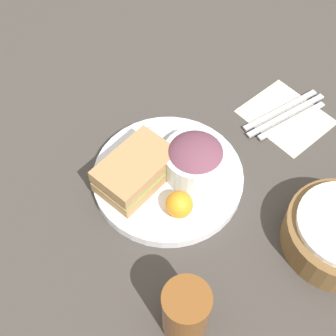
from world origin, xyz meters
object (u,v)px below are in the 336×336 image
salad_bowl (195,159)px  fork (281,110)px  drink_glass (186,312)px  knife (286,115)px  sandwich (136,171)px  dressing_cup (159,143)px  spoon (292,121)px  plate (168,177)px

salad_bowl → fork: bearing=-179.6°
drink_glass → knife: (-0.46, -0.18, -0.05)m
fork → knife: (0.00, 0.02, 0.00)m
sandwich → knife: 0.36m
dressing_cup → spoon: 0.29m
salad_bowl → spoon: salad_bowl is taller
dressing_cup → knife: dressing_cup is taller
drink_glass → spoon: size_ratio=0.66×
plate → spoon: bearing=168.4°
salad_bowl → dressing_cup: 0.09m
salad_bowl → drink_glass: size_ratio=1.02×
fork → spoon: same height
drink_glass → dressing_cup: bearing=-123.5°
fork → spoon: bearing=-90.0°
sandwich → salad_bowl: 0.11m
plate → fork: plate is taller
plate → salad_bowl: 0.07m
knife → spoon: same height
sandwich → fork: 0.36m
plate → fork: size_ratio=1.46×
plate → sandwich: size_ratio=1.85×
sandwich → drink_glass: bearing=67.3°
drink_glass → spoon: 0.49m
drink_glass → fork: drink_glass is taller
salad_bowl → knife: size_ratio=0.57×
plate → knife: size_ratio=1.39×
dressing_cup → spoon: (-0.27, 0.12, -0.03)m
plate → salad_bowl: salad_bowl is taller
plate → sandwich: bearing=-28.6°
salad_bowl → drink_glass: bearing=44.4°
plate → salad_bowl: (-0.04, 0.03, 0.05)m
salad_bowl → spoon: (-0.25, 0.03, -0.05)m
salad_bowl → knife: 0.26m
salad_bowl → fork: (-0.26, -0.00, -0.05)m
fork → knife: 0.02m
sandwich → dressing_cup: (-0.08, -0.03, -0.01)m
sandwich → dressing_cup: sandwich is taller
drink_glass → spoon: drink_glass is taller
plate → knife: 0.30m
plate → spoon: (-0.29, 0.06, -0.00)m
plate → dressing_cup: 0.07m
plate → fork: (-0.30, 0.02, -0.00)m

